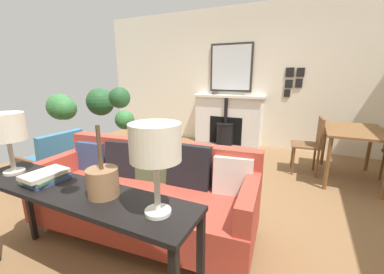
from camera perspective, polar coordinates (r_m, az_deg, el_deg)
name	(u,v)px	position (r m, az deg, el deg)	size (l,w,h in m)	color
ground_plane	(172,193)	(3.15, -4.63, -12.95)	(5.33, 6.21, 0.01)	olive
wall_left	(235,78)	(5.28, 10.08, 13.52)	(0.12, 6.21, 2.77)	silver
fireplace	(227,123)	(5.17, 8.26, 3.39)	(0.65, 1.48, 1.05)	brown
mirror_over_mantel	(231,68)	(5.22, 9.18, 15.82)	(0.04, 0.88, 0.96)	#2D2823
mantel_bowl_near	(215,93)	(5.24, 5.37, 10.33)	(0.13, 0.13, 0.05)	#47382D
mantel_bowl_far	(246,94)	(5.05, 12.65, 9.80)	(0.16, 0.16, 0.04)	#9E9384
sofa	(146,193)	(2.38, -10.75, -12.88)	(0.98, 2.11, 0.83)	#B2B2B7
ottoman	(178,167)	(3.31, -3.31, -7.10)	(0.60, 0.73, 0.37)	#B2B2B7
armchair_accent	(54,156)	(3.66, -29.68, -3.89)	(0.70, 0.60, 0.74)	brown
console_table	(76,202)	(1.78, -25.74, -13.60)	(0.37, 1.69, 0.73)	black
table_lamp_near_end	(6,129)	(2.17, -37.61, 1.54)	(0.25, 0.25, 0.45)	beige
table_lamp_far_end	(155,145)	(1.19, -8.62, -1.96)	(0.26, 0.26, 0.48)	white
potted_plant	(96,133)	(1.50, -21.66, 0.97)	(0.43, 0.47, 0.65)	#99704C
book_stack	(46,177)	(1.93, -31.27, -8.04)	(0.28, 0.21, 0.07)	#38517F
dining_table	(354,136)	(3.98, 33.82, 0.16)	(1.11, 0.71, 0.73)	brown
dining_chair_near_fireplace	(312,141)	(3.97, 26.53, -0.84)	(0.44, 0.44, 0.85)	brown
photo_gallery_row	(293,80)	(5.02, 22.75, 12.32)	(0.02, 0.33, 0.54)	black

